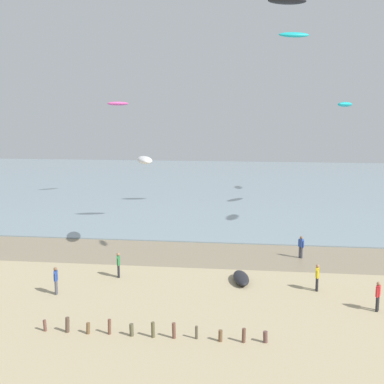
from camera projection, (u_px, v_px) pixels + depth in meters
name	position (u px, v px, depth m)	size (l,w,h in m)	color
wet_sand_strip	(168.00, 253.00, 39.23)	(120.00, 6.94, 0.01)	gray
sea	(210.00, 184.00, 76.91)	(160.00, 70.00, 0.10)	#7F939E
groyne_mid	(153.00, 330.00, 24.59)	(11.36, 0.36, 0.81)	brown
person_nearest_camera	(56.00, 280.00, 30.31)	(0.32, 0.55, 1.71)	#4C4C56
person_by_waterline	(301.00, 246.00, 37.84)	(0.41, 0.45, 1.71)	#4C4C56
person_left_flank	(118.00, 264.00, 33.42)	(0.31, 0.55, 1.71)	#232328
person_far_down_beach	(317.00, 277.00, 30.88)	(0.25, 0.57, 1.71)	#232328
person_trailing_behind	(378.00, 295.00, 27.72)	(0.34, 0.53, 1.71)	#232328
grounded_kite	(241.00, 278.00, 32.57)	(2.76, 0.99, 0.55)	black
kite_aloft_2	(345.00, 104.00, 53.69)	(3.24, 1.04, 0.52)	#19B2B7
kite_aloft_4	(294.00, 35.00, 49.29)	(3.11, 1.00, 0.50)	#19B2B7
kite_aloft_5	(118.00, 104.00, 62.13)	(2.87, 0.92, 0.46)	#E54C99
kite_aloft_6	(145.00, 160.00, 38.76)	(3.48, 1.11, 0.56)	white
kite_aloft_8	(287.00, 1.00, 39.20)	(3.15, 1.01, 0.50)	black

